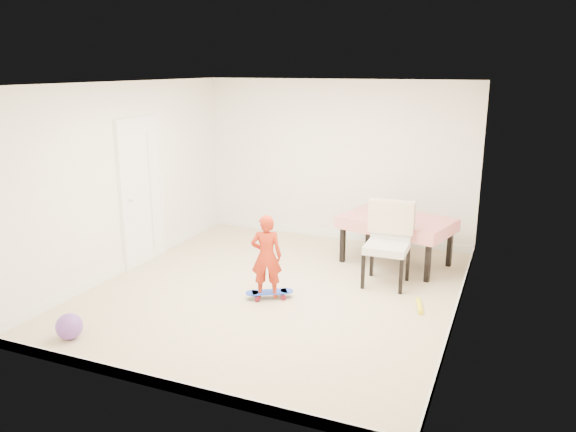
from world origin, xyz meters
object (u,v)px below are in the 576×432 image
at_px(child, 266,259).
at_px(skateboard, 270,295).
at_px(dining_chair, 387,245).
at_px(balloon, 69,326).
at_px(dining_table, 396,241).

bearing_deg(child, skateboard, -148.51).
bearing_deg(dining_chair, balloon, -135.53).
bearing_deg(balloon, dining_table, 53.58).
bearing_deg(dining_chair, dining_table, 92.48).
relative_size(skateboard, child, 0.57).
bearing_deg(dining_table, balloon, -111.94).
xyz_separation_m(dining_table, balloon, (-2.68, -3.63, -0.21)).
relative_size(dining_table, dining_chair, 1.38).
xyz_separation_m(dining_table, child, (-1.19, -1.87, 0.17)).
relative_size(dining_chair, child, 1.05).
xyz_separation_m(skateboard, child, (-0.02, -0.03, 0.48)).
height_order(dining_table, balloon, dining_table).
height_order(skateboard, balloon, balloon).
bearing_deg(skateboard, balloon, -161.56).
bearing_deg(dining_table, skateboard, -107.96).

